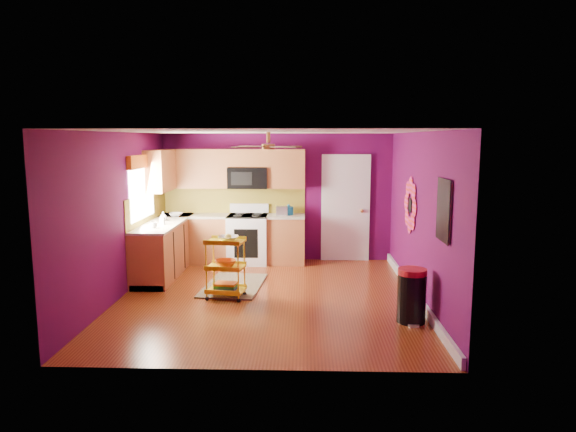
{
  "coord_description": "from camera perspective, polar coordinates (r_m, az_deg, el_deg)",
  "views": [
    {
      "loc": [
        0.56,
        -7.56,
        2.4
      ],
      "look_at": [
        0.29,
        0.4,
        1.2
      ],
      "focal_mm": 32.0,
      "sensor_mm": 36.0,
      "label": 1
    }
  ],
  "objects": [
    {
      "name": "ground",
      "position": [
        7.95,
        -2.2,
        -8.98
      ],
      "size": [
        5.0,
        5.0,
        0.0
      ],
      "primitive_type": "plane",
      "color": "#65270F",
      "rests_on": "ground"
    },
    {
      "name": "toaster",
      "position": [
        9.85,
        -0.68,
        0.6
      ],
      "size": [
        0.22,
        0.15,
        0.18
      ],
      "primitive_type": "cube",
      "color": "beige",
      "rests_on": "lower_cabinets"
    },
    {
      "name": "shag_rug",
      "position": [
        8.56,
        -6.06,
        -7.66
      ],
      "size": [
        1.02,
        1.54,
        0.02
      ],
      "primitive_type": "cube",
      "rotation": [
        0.0,
        0.0,
        -0.09
      ],
      "color": "black",
      "rests_on": "ground"
    },
    {
      "name": "rolling_cart",
      "position": [
        7.82,
        -6.9,
        -5.45
      ],
      "size": [
        0.61,
        0.48,
        1.0
      ],
      "color": "yellow",
      "rests_on": "ground"
    },
    {
      "name": "ceiling_fan",
      "position": [
        7.78,
        -2.19,
        7.78
      ],
      "size": [
        1.01,
        1.01,
        0.26
      ],
      "color": "#BF8C3F",
      "rests_on": "ground"
    },
    {
      "name": "counter_dish",
      "position": [
        9.98,
        -12.34,
        0.17
      ],
      "size": [
        0.26,
        0.26,
        0.06
      ],
      "primitive_type": "imported",
      "color": "white",
      "rests_on": "lower_cabinets"
    },
    {
      "name": "soap_bottle_b",
      "position": [
        9.47,
        -13.68,
        -0.02
      ],
      "size": [
        0.13,
        0.13,
        0.17
      ],
      "primitive_type": "imported",
      "color": "white",
      "rests_on": "lower_cabinets"
    },
    {
      "name": "electric_range",
      "position": [
        9.98,
        -4.47,
        -2.5
      ],
      "size": [
        0.76,
        0.66,
        1.13
      ],
      "color": "white",
      "rests_on": "ground"
    },
    {
      "name": "soap_bottle_a",
      "position": [
        9.06,
        -13.82,
        -0.38
      ],
      "size": [
        0.08,
        0.08,
        0.17
      ],
      "primitive_type": "imported",
      "color": "#EA3F72",
      "rests_on": "lower_cabinets"
    },
    {
      "name": "lower_cabinets",
      "position": [
        9.77,
        -9.35,
        -3.13
      ],
      "size": [
        2.81,
        2.31,
        0.94
      ],
      "color": "brown",
      "rests_on": "ground"
    },
    {
      "name": "counter_cup",
      "position": [
        8.75,
        -14.69,
        -1.0
      ],
      "size": [
        0.11,
        0.11,
        0.09
      ],
      "primitive_type": "imported",
      "color": "white",
      "rests_on": "lower_cabinets"
    },
    {
      "name": "trash_can",
      "position": [
        7.01,
        13.57,
        -8.59
      ],
      "size": [
        0.46,
        0.46,
        0.72
      ],
      "color": "black",
      "rests_on": "ground"
    },
    {
      "name": "upper_cabinetry",
      "position": [
        9.91,
        -8.56,
        5.03
      ],
      "size": [
        2.8,
        2.3,
        1.26
      ],
      "color": "brown",
      "rests_on": "ground"
    },
    {
      "name": "right_wall_art",
      "position": [
        7.47,
        14.84,
        0.95
      ],
      "size": [
        0.04,
        2.74,
        1.04
      ],
      "color": "black",
      "rests_on": "ground"
    },
    {
      "name": "room_envelope",
      "position": [
        7.62,
        -2.07,
        2.8
      ],
      "size": [
        4.54,
        5.04,
        2.52
      ],
      "color": "#530944",
      "rests_on": "ground"
    },
    {
      "name": "left_window",
      "position": [
        9.07,
        -15.93,
        4.07
      ],
      "size": [
        0.08,
        1.35,
        1.08
      ],
      "color": "white",
      "rests_on": "ground"
    },
    {
      "name": "teal_kettle",
      "position": [
        9.9,
        0.07,
        0.6
      ],
      "size": [
        0.18,
        0.18,
        0.21
      ],
      "color": "#15739D",
      "rests_on": "lower_cabinets"
    },
    {
      "name": "panel_door",
      "position": [
        10.15,
        6.4,
        0.76
      ],
      "size": [
        0.95,
        0.11,
        2.15
      ],
      "color": "white",
      "rests_on": "ground"
    }
  ]
}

